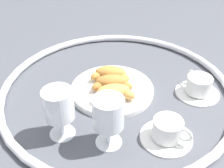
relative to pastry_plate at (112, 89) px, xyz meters
name	(u,v)px	position (x,y,z in m)	size (l,w,h in m)	color
ground_plane	(117,91)	(-0.01, -0.01, -0.01)	(2.20, 2.20, 0.00)	#4C4F56
table_chrome_rim	(117,88)	(-0.01, -0.01, 0.00)	(0.73, 0.73, 0.02)	silver
pastry_plate	(112,89)	(0.00, 0.00, 0.00)	(0.26, 0.26, 0.02)	white
croissant_large	(111,73)	(0.01, -0.05, 0.03)	(0.14, 0.06, 0.04)	#CC893D
croissant_small	(112,82)	(0.00, 0.00, 0.03)	(0.14, 0.07, 0.04)	#BC7A38
croissant_extra	(114,92)	(-0.01, 0.05, 0.03)	(0.13, 0.08, 0.04)	#D6994C
coffee_cup_near	(167,131)	(-0.16, 0.19, 0.02)	(0.14, 0.14, 0.06)	white
coffee_cup_far	(198,87)	(-0.27, -0.01, 0.02)	(0.14, 0.14, 0.06)	white
juice_glass_left	(59,106)	(0.12, 0.19, 0.09)	(0.08, 0.08, 0.14)	white
juice_glass_right	(108,114)	(-0.01, 0.21, 0.08)	(0.08, 0.08, 0.14)	white
sugar_packet	(51,100)	(0.18, 0.06, -0.01)	(0.05, 0.03, 0.01)	white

